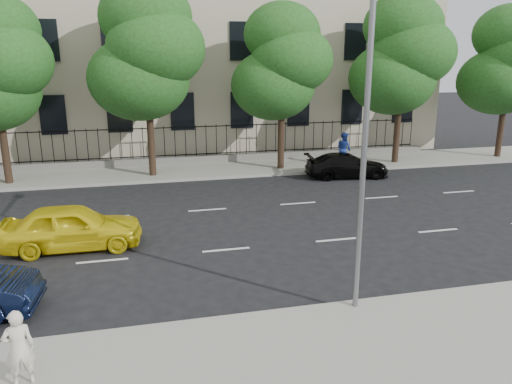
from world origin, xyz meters
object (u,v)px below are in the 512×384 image
yellow_taxi (72,227)px  woman_near (19,348)px  street_light (357,107)px  black_sedan (347,165)px

yellow_taxi → woman_near: woman_near is taller
street_light → yellow_taxi: bearing=143.2°
street_light → woman_near: street_light is taller
street_light → black_sedan: street_light is taller
street_light → woman_near: size_ratio=5.05×
yellow_taxi → woman_near: bearing=179.7°
woman_near → black_sedan: bearing=-146.2°
black_sedan → woman_near: size_ratio=2.75×
yellow_taxi → woman_near: 7.52m
yellow_taxi → black_sedan: 14.79m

